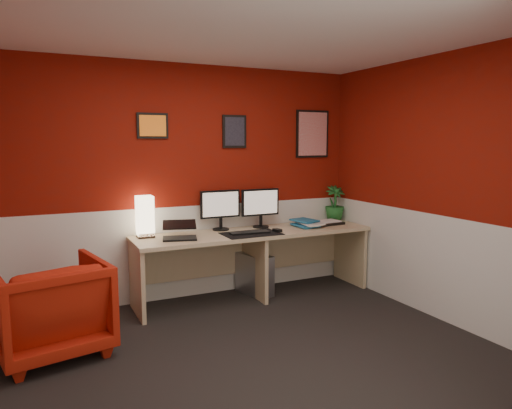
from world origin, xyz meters
name	(u,v)px	position (x,y,z in m)	size (l,w,h in m)	color
ground	(253,362)	(0.00, 0.00, 0.00)	(4.00, 3.50, 0.01)	black
ceiling	(253,25)	(0.00, 0.00, 2.50)	(4.00, 3.50, 0.01)	white
wall_back	(183,183)	(0.00, 1.75, 1.25)	(4.00, 0.01, 2.50)	maroon
wall_front	(437,251)	(0.00, -1.75, 1.25)	(4.00, 0.01, 2.50)	maroon
wall_right	(450,190)	(2.00, 0.00, 1.25)	(0.01, 3.50, 2.50)	maroon
wainscot_back	(185,252)	(0.00, 1.75, 0.50)	(4.00, 0.01, 1.00)	silver
wainscot_right	(445,269)	(2.00, 0.00, 0.50)	(0.01, 3.50, 1.00)	silver
desk	(255,264)	(0.68, 1.41, 0.36)	(2.60, 0.65, 0.73)	tan
shoji_lamp	(145,218)	(-0.45, 1.60, 0.93)	(0.16, 0.16, 0.40)	#FFE5B2
laptop	(180,228)	(-0.17, 1.34, 0.84)	(0.33, 0.23, 0.22)	black
monitor_left	(221,204)	(0.38, 1.63, 1.02)	(0.45, 0.06, 0.58)	black
monitor_right	(261,202)	(0.84, 1.59, 1.02)	(0.45, 0.06, 0.58)	black
desk_mat	(251,234)	(0.58, 1.28, 0.73)	(0.60, 0.38, 0.01)	black
keyboard	(249,232)	(0.57, 1.30, 0.74)	(0.42, 0.14, 0.02)	black
mouse	(277,230)	(0.88, 1.26, 0.75)	(0.06, 0.10, 0.03)	black
book_bottom	(297,226)	(1.20, 1.40, 0.74)	(0.23, 0.31, 0.03)	#206893
book_middle	(301,224)	(1.25, 1.38, 0.77)	(0.23, 0.31, 0.02)	silver
book_top	(298,222)	(1.22, 1.41, 0.79)	(0.22, 0.29, 0.03)	#206893
zen_tray	(327,223)	(1.63, 1.44, 0.74)	(0.35, 0.25, 0.03)	black
potted_plant	(335,203)	(1.86, 1.62, 0.94)	(0.24, 0.24, 0.43)	#19591E
pc_tower	(255,274)	(0.72, 1.50, 0.23)	(0.20, 0.45, 0.45)	#99999E
armchair	(50,307)	(-1.39, 0.85, 0.38)	(0.81, 0.84, 0.76)	#B11C0A
art_left	(153,126)	(-0.32, 1.74, 1.85)	(0.32, 0.02, 0.26)	orange
art_center	(234,132)	(0.59, 1.74, 1.80)	(0.28, 0.02, 0.36)	black
art_right	(312,134)	(1.60, 1.74, 1.78)	(0.44, 0.02, 0.56)	red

